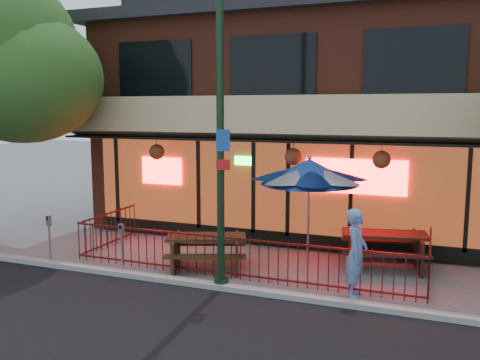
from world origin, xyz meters
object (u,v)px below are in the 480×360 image
(picnic_table_left, at_px, (206,247))
(parking_meter_far, at_px, (49,232))
(street_light, at_px, (220,142))
(picnic_table_right, at_px, (384,245))
(pedestrian, at_px, (356,253))
(parking_meter_near, at_px, (122,240))
(patio_umbrella, at_px, (309,172))

(picnic_table_left, relative_size, parking_meter_far, 1.80)
(street_light, xyz_separation_m, parking_meter_far, (-4.53, -0.08, -2.29))
(picnic_table_right, bearing_deg, pedestrian, -99.39)
(picnic_table_left, distance_m, parking_meter_near, 2.00)
(patio_umbrella, xyz_separation_m, parking_meter_far, (-5.89, -2.38, -1.46))
(street_light, relative_size, picnic_table_left, 3.05)
(patio_umbrella, height_order, parking_meter_near, patio_umbrella)
(pedestrian, bearing_deg, patio_umbrella, 40.36)
(picnic_table_right, height_order, patio_umbrella, patio_umbrella)
(street_light, height_order, picnic_table_right, street_light)
(parking_meter_near, relative_size, parking_meter_far, 0.94)
(parking_meter_near, bearing_deg, picnic_table_right, 25.69)
(street_light, distance_m, pedestrian, 3.60)
(picnic_table_left, bearing_deg, parking_meter_near, -146.33)
(street_light, height_order, parking_meter_near, street_light)
(picnic_table_right, relative_size, parking_meter_near, 1.88)
(street_light, relative_size, picnic_table_right, 3.09)
(street_light, distance_m, picnic_table_right, 4.90)
(picnic_table_right, height_order, pedestrian, pedestrian)
(street_light, xyz_separation_m, picnic_table_right, (3.15, 2.72, -2.58))
(street_light, height_order, patio_umbrella, street_light)
(picnic_table_left, xyz_separation_m, patio_umbrella, (2.22, 1.20, 1.79))
(street_light, height_order, parking_meter_far, street_light)
(street_light, xyz_separation_m, parking_meter_near, (-2.50, 0.00, -2.33))
(street_light, distance_m, picnic_table_left, 2.96)
(picnic_table_left, relative_size, pedestrian, 1.25)
(picnic_table_right, bearing_deg, patio_umbrella, -166.83)
(patio_umbrella, bearing_deg, street_light, -120.60)
(patio_umbrella, xyz_separation_m, pedestrian, (1.42, -1.80, -1.40))
(patio_umbrella, distance_m, parking_meter_near, 4.75)
(picnic_table_right, height_order, parking_meter_near, parking_meter_near)
(picnic_table_left, distance_m, picnic_table_right, 4.32)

